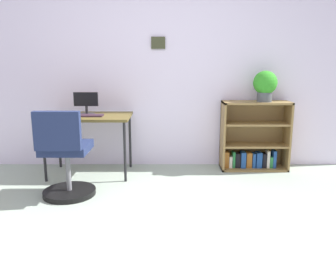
{
  "coord_description": "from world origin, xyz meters",
  "views": [
    {
      "loc": [
        0.19,
        -2.18,
        1.33
      ],
      "look_at": [
        0.2,
        1.36,
        0.56
      ],
      "focal_mm": 36.69,
      "sensor_mm": 36.0,
      "label": 1
    }
  ],
  "objects_px": {
    "keyboard": "(86,115)",
    "bookshelf_low": "(253,140)",
    "potted_plant_on_shelf": "(265,85)",
    "desk": "(88,120)",
    "monitor": "(86,104)",
    "office_chair": "(65,160)"
  },
  "relations": [
    {
      "from": "bookshelf_low",
      "to": "potted_plant_on_shelf",
      "type": "distance_m",
      "value": 0.69
    },
    {
      "from": "keyboard",
      "to": "bookshelf_low",
      "type": "bearing_deg",
      "value": 8.53
    },
    {
      "from": "desk",
      "to": "potted_plant_on_shelf",
      "type": "bearing_deg",
      "value": 4.81
    },
    {
      "from": "desk",
      "to": "potted_plant_on_shelf",
      "type": "height_order",
      "value": "potted_plant_on_shelf"
    },
    {
      "from": "keyboard",
      "to": "monitor",
      "type": "bearing_deg",
      "value": 103.59
    },
    {
      "from": "monitor",
      "to": "bookshelf_low",
      "type": "xyz_separation_m",
      "value": [
        2.01,
        0.17,
        -0.47
      ]
    },
    {
      "from": "office_chair",
      "to": "potted_plant_on_shelf",
      "type": "relative_size",
      "value": 2.42
    },
    {
      "from": "keyboard",
      "to": "potted_plant_on_shelf",
      "type": "xyz_separation_m",
      "value": [
        2.07,
        0.24,
        0.33
      ]
    },
    {
      "from": "keyboard",
      "to": "bookshelf_low",
      "type": "relative_size",
      "value": 0.44
    },
    {
      "from": "desk",
      "to": "office_chair",
      "type": "relative_size",
      "value": 1.09
    },
    {
      "from": "keyboard",
      "to": "office_chair",
      "type": "distance_m",
      "value": 0.73
    },
    {
      "from": "potted_plant_on_shelf",
      "to": "desk",
      "type": "bearing_deg",
      "value": -175.19
    },
    {
      "from": "monitor",
      "to": "bookshelf_low",
      "type": "relative_size",
      "value": 0.33
    },
    {
      "from": "keyboard",
      "to": "bookshelf_low",
      "type": "distance_m",
      "value": 2.03
    },
    {
      "from": "monitor",
      "to": "office_chair",
      "type": "height_order",
      "value": "monitor"
    },
    {
      "from": "monitor",
      "to": "bookshelf_low",
      "type": "bearing_deg",
      "value": 4.96
    },
    {
      "from": "potted_plant_on_shelf",
      "to": "office_chair",
      "type": "bearing_deg",
      "value": -157.43
    },
    {
      "from": "keyboard",
      "to": "potted_plant_on_shelf",
      "type": "relative_size",
      "value": 1.0
    },
    {
      "from": "bookshelf_low",
      "to": "potted_plant_on_shelf",
      "type": "relative_size",
      "value": 2.3
    },
    {
      "from": "office_chair",
      "to": "keyboard",
      "type": "bearing_deg",
      "value": 83.56
    },
    {
      "from": "monitor",
      "to": "office_chair",
      "type": "relative_size",
      "value": 0.32
    },
    {
      "from": "monitor",
      "to": "keyboard",
      "type": "bearing_deg",
      "value": -76.41
    }
  ]
}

